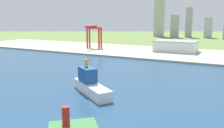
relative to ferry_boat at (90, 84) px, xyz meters
The scene contains 6 objects.
ground_plane 46.63m from the ferry_boat, 58.38° to the left, with size 2400.00×2400.00×0.00m, color #5C793B.
water_bay 32.62m from the ferry_boat, 40.66° to the right, with size 840.00×360.00×0.15m, color navy.
industrial_pier 230.59m from the ferry_boat, 83.98° to the left, with size 840.00×140.00×2.50m, color #A0A58C.
ferry_boat is the anchor object (origin of this frame).
port_crane_red 264.24m from the ferry_boat, 121.04° to the left, with size 27.26×37.72×40.32m.
warehouse_main 248.00m from the ferry_boat, 88.25° to the left, with size 66.84×42.19×17.73m.
Camera 1 is at (73.94, 107.81, 57.99)m, focal length 39.17 mm.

